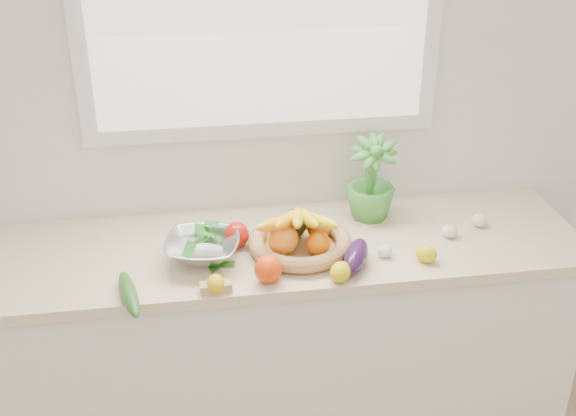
{
  "coord_description": "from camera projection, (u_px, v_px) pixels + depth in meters",
  "views": [
    {
      "loc": [
        -0.29,
        -0.26,
        2.21
      ],
      "look_at": [
        0.05,
        1.93,
        1.05
      ],
      "focal_mm": 45.0,
      "sensor_mm": 36.0,
      "label": 1
    }
  ],
  "objects": [
    {
      "name": "garlic_a",
      "position": [
        450.0,
        231.0,
        2.61
      ],
      "size": [
        0.06,
        0.06,
        0.05
      ],
      "primitive_type": "ellipsoid",
      "rotation": [
        0.0,
        0.0,
        -0.01
      ],
      "color": "white",
      "rests_on": "countertop"
    },
    {
      "name": "colander_with_spinach",
      "position": [
        202.0,
        244.0,
        2.45
      ],
      "size": [
        0.3,
        0.3,
        0.13
      ],
      "color": "silver",
      "rests_on": "countertop"
    },
    {
      "name": "orange_loose",
      "position": [
        268.0,
        269.0,
        2.35
      ],
      "size": [
        0.11,
        0.11,
        0.09
      ],
      "primitive_type": "sphere",
      "rotation": [
        0.0,
        0.0,
        0.28
      ],
      "color": "#F64007",
      "rests_on": "countertop"
    },
    {
      "name": "lemon_a",
      "position": [
        216.0,
        284.0,
        2.3
      ],
      "size": [
        0.06,
        0.08,
        0.06
      ],
      "primitive_type": "ellipsoid",
      "rotation": [
        0.0,
        0.0,
        -0.04
      ],
      "color": "#F0AC0D",
      "rests_on": "countertop"
    },
    {
      "name": "garlic_b",
      "position": [
        479.0,
        220.0,
        2.68
      ],
      "size": [
        0.08,
        0.08,
        0.05
      ],
      "primitive_type": "ellipsoid",
      "rotation": [
        0.0,
        0.0,
        -0.42
      ],
      "color": "silver",
      "rests_on": "countertop"
    },
    {
      "name": "eggplant",
      "position": [
        356.0,
        256.0,
        2.43
      ],
      "size": [
        0.15,
        0.21,
        0.08
      ],
      "primitive_type": "ellipsoid",
      "rotation": [
        0.0,
        0.0,
        -0.42
      ],
      "color": "#2B0F38",
      "rests_on": "countertop"
    },
    {
      "name": "cucumber",
      "position": [
        129.0,
        294.0,
        2.26
      ],
      "size": [
        0.1,
        0.27,
        0.05
      ],
      "primitive_type": "ellipsoid",
      "rotation": [
        0.0,
        0.0,
        0.21
      ],
      "color": "#255619",
      "rests_on": "countertop"
    },
    {
      "name": "ginger",
      "position": [
        216.0,
        287.0,
        2.31
      ],
      "size": [
        0.1,
        0.05,
        0.03
      ],
      "primitive_type": "cube",
      "rotation": [
        0.0,
        0.0,
        0.06
      ],
      "color": "tan",
      "rests_on": "countertop"
    },
    {
      "name": "garlic_c",
      "position": [
        385.0,
        251.0,
        2.49
      ],
      "size": [
        0.05,
        0.05,
        0.04
      ],
      "primitive_type": "ellipsoid",
      "rotation": [
        0.0,
        0.0,
        -0.06
      ],
      "color": "white",
      "rests_on": "countertop"
    },
    {
      "name": "lemon_b",
      "position": [
        340.0,
        272.0,
        2.35
      ],
      "size": [
        0.1,
        0.11,
        0.07
      ],
      "primitive_type": "ellipsoid",
      "rotation": [
        0.0,
        0.0,
        -0.64
      ],
      "color": "yellow",
      "rests_on": "countertop"
    },
    {
      "name": "counter_cabinet",
      "position": [
        275.0,
        348.0,
        2.8
      ],
      "size": [
        2.2,
        0.58,
        0.86
      ],
      "primitive_type": "cube",
      "color": "silver",
      "rests_on": "ground"
    },
    {
      "name": "back_wall",
      "position": [
        261.0,
        96.0,
        2.64
      ],
      "size": [
        4.5,
        0.02,
        2.7
      ],
      "primitive_type": "cube",
      "color": "white",
      "rests_on": "ground"
    },
    {
      "name": "lemon_c",
      "position": [
        426.0,
        254.0,
        2.46
      ],
      "size": [
        0.1,
        0.1,
        0.06
      ],
      "primitive_type": "ellipsoid",
      "rotation": [
        0.0,
        0.0,
        0.85
      ],
      "color": "yellow",
      "rests_on": "countertop"
    },
    {
      "name": "countertop",
      "position": [
        273.0,
        248.0,
        2.59
      ],
      "size": [
        2.24,
        0.62,
        0.04
      ],
      "primitive_type": "cube",
      "color": "beige",
      "rests_on": "counter_cabinet"
    },
    {
      "name": "potted_herb",
      "position": [
        371.0,
        179.0,
        2.69
      ],
      "size": [
        0.22,
        0.22,
        0.33
      ],
      "primitive_type": "imported",
      "rotation": [
        0.0,
        0.0,
        -0.22
      ],
      "color": "green",
      "rests_on": "countertop"
    },
    {
      "name": "radish",
      "position": [
        266.0,
        274.0,
        2.38
      ],
      "size": [
        0.04,
        0.04,
        0.03
      ],
      "primitive_type": "sphere",
      "rotation": [
        0.0,
        0.0,
        -0.4
      ],
      "color": "red",
      "rests_on": "countertop"
    },
    {
      "name": "apple",
      "position": [
        236.0,
        235.0,
        2.55
      ],
      "size": [
        0.11,
        0.11,
        0.09
      ],
      "primitive_type": "sphere",
      "rotation": [
        0.0,
        0.0,
        -0.21
      ],
      "color": "#B7180E",
      "rests_on": "countertop"
    },
    {
      "name": "fruit_basket",
      "position": [
        299.0,
        237.0,
        2.52
      ],
      "size": [
        0.43,
        0.43,
        0.19
      ],
      "color": "tan",
      "rests_on": "countertop"
    }
  ]
}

